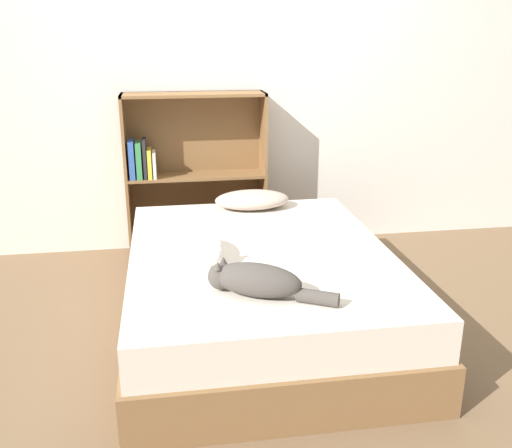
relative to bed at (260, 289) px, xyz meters
name	(u,v)px	position (x,y,z in m)	size (l,w,h in m)	color
ground_plane	(260,325)	(0.00, 0.00, -0.22)	(8.00, 8.00, 0.00)	brown
wall_back	(229,74)	(0.00, 1.34, 1.03)	(8.00, 0.06, 2.50)	silver
bed	(260,289)	(0.00, 0.00, 0.00)	(1.39, 1.83, 0.44)	brown
pillow	(252,200)	(0.07, 0.74, 0.28)	(0.48, 0.28, 0.12)	#B29E8E
cat_light	(205,245)	(-0.29, -0.04, 0.29)	(0.23, 0.52, 0.15)	white
cat_dark	(255,280)	(-0.11, -0.52, 0.29)	(0.55, 0.36, 0.15)	#47423D
bookshelf	(191,172)	(-0.30, 1.22, 0.36)	(0.97, 0.26, 1.14)	brown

